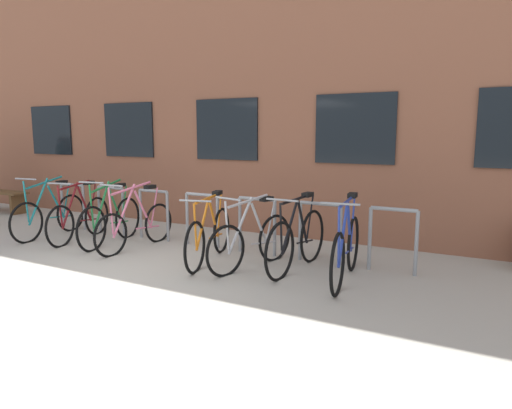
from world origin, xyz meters
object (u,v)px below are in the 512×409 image
(bicycle_black, at_px, (297,240))
(bicycle_silver, at_px, (252,240))
(bicycle_blue, at_px, (346,249))
(bicycle_teal, at_px, (50,215))
(bicycle_pink, at_px, (136,225))
(bicycle_maroon, at_px, (80,218))
(bicycle_orange, at_px, (209,235))
(bicycle_green, at_px, (111,220))

(bicycle_black, distance_m, bicycle_silver, 0.62)
(bicycle_black, distance_m, bicycle_blue, 0.73)
(bicycle_blue, xyz_separation_m, bicycle_teal, (-5.36, -0.06, -0.02))
(bicycle_teal, bearing_deg, bicycle_pink, 1.97)
(bicycle_blue, bearing_deg, bicycle_maroon, -179.80)
(bicycle_black, distance_m, bicycle_maroon, 3.96)
(bicycle_teal, xyz_separation_m, bicycle_orange, (3.39, 0.00, -0.00))
(bicycle_silver, bearing_deg, bicycle_teal, -179.81)
(bicycle_pink, distance_m, bicycle_maroon, 1.26)
(bicycle_maroon, bearing_deg, bicycle_silver, -0.58)
(bicycle_teal, relative_size, bicycle_green, 1.02)
(bicycle_maroon, relative_size, bicycle_blue, 0.93)
(bicycle_pink, distance_m, bicycle_blue, 3.41)
(bicycle_teal, bearing_deg, bicycle_maroon, 3.90)
(bicycle_maroon, relative_size, bicycle_green, 0.98)
(bicycle_silver, distance_m, bicycle_orange, 0.68)
(bicycle_maroon, xyz_separation_m, bicycle_teal, (-0.70, -0.05, 0.00))
(bicycle_maroon, relative_size, bicycle_orange, 0.94)
(bicycle_silver, height_order, bicycle_green, bicycle_green)
(bicycle_black, bearing_deg, bicycle_teal, -177.36)
(bicycle_orange, bearing_deg, bicycle_teal, -179.96)
(bicycle_black, height_order, bicycle_maroon, bicycle_maroon)
(bicycle_green, bearing_deg, bicycle_silver, -1.81)
(bicycle_black, xyz_separation_m, bicycle_blue, (0.72, -0.15, -0.00))
(bicycle_silver, bearing_deg, bicycle_pink, 178.54)
(bicycle_silver, relative_size, bicycle_pink, 0.93)
(bicycle_maroon, xyz_separation_m, bicycle_green, (0.67, 0.05, 0.01))
(bicycle_teal, bearing_deg, bicycle_orange, 0.04)
(bicycle_silver, distance_m, bicycle_maroon, 3.37)
(bicycle_silver, distance_m, bicycle_blue, 1.30)
(bicycle_blue, distance_m, bicycle_green, 3.99)
(bicycle_black, xyz_separation_m, bicycle_green, (-3.28, -0.12, -0.01))
(bicycle_black, height_order, bicycle_green, bicycle_green)
(bicycle_black, relative_size, bicycle_silver, 1.07)
(bicycle_silver, xyz_separation_m, bicycle_maroon, (-3.37, 0.03, 0.01))
(bicycle_pink, height_order, bicycle_teal, bicycle_teal)
(bicycle_maroon, bearing_deg, bicycle_black, 2.42)
(bicycle_pink, relative_size, bicycle_green, 1.03)
(bicycle_pink, distance_m, bicycle_teal, 1.95)
(bicycle_pink, relative_size, bicycle_orange, 0.99)
(bicycle_teal, height_order, bicycle_green, same)
(bicycle_black, height_order, bicycle_teal, bicycle_teal)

